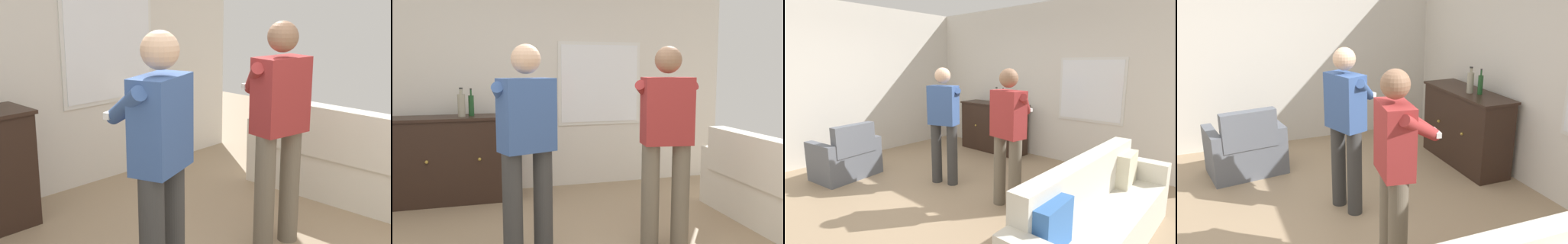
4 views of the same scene
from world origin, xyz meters
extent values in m
plane|color=#9E8466|center=(0.00, 0.00, 0.00)|extent=(10.40, 10.40, 0.00)
cube|color=silver|center=(0.00, 2.66, 1.40)|extent=(5.20, 0.12, 2.80)
cube|color=silver|center=(0.89, 2.60, 1.31)|extent=(1.09, 0.02, 1.05)
cube|color=white|center=(0.89, 2.59, 1.31)|extent=(1.01, 0.03, 0.97)
cube|color=silver|center=(-2.66, 0.00, 1.40)|extent=(0.12, 5.20, 2.80)
cube|color=silver|center=(2.03, 0.30, 0.21)|extent=(0.55, 2.12, 0.42)
cube|color=silver|center=(1.82, 0.30, 0.65)|extent=(0.18, 2.12, 0.46)
cube|color=silver|center=(2.03, 1.44, 0.32)|extent=(0.55, 0.18, 0.64)
cube|color=beige|center=(1.95, 1.11, 0.60)|extent=(0.17, 0.41, 0.36)
cube|color=#386BB7|center=(1.95, -0.51, 0.60)|extent=(0.16, 0.41, 0.36)
cube|color=slate|center=(-1.69, -0.36, 0.20)|extent=(0.73, 0.73, 0.40)
cube|color=slate|center=(-1.43, -0.32, 0.62)|extent=(0.23, 0.65, 0.45)
cube|color=slate|center=(-1.63, -0.74, 0.30)|extent=(0.65, 0.21, 0.60)
cube|color=slate|center=(-1.74, 0.02, 0.30)|extent=(0.65, 0.21, 0.60)
cube|color=black|center=(-0.92, 2.30, 0.47)|extent=(1.36, 0.44, 0.94)
cube|color=black|center=(-0.92, 2.30, 0.95)|extent=(1.40, 0.48, 0.03)
sphere|color=#B79338|center=(-1.19, 2.06, 0.52)|extent=(0.04, 0.04, 0.04)
sphere|color=#B79338|center=(-0.64, 2.06, 0.52)|extent=(0.04, 0.04, 0.04)
cylinder|color=#1E4C23|center=(-0.71, 2.33, 1.08)|extent=(0.06, 0.06, 0.23)
cylinder|color=#1E4C23|center=(-0.71, 2.33, 1.23)|extent=(0.02, 0.02, 0.06)
cylinder|color=#262626|center=(-0.71, 2.33, 1.27)|extent=(0.02, 0.02, 0.02)
cylinder|color=gray|center=(-0.82, 2.26, 1.09)|extent=(0.08, 0.08, 0.25)
cylinder|color=gray|center=(-0.82, 2.26, 1.25)|extent=(0.03, 0.03, 0.06)
cylinder|color=#262626|center=(-0.82, 2.26, 1.28)|extent=(0.04, 0.04, 0.02)
cylinder|color=#383838|center=(-0.47, 0.45, 0.44)|extent=(0.15, 0.15, 0.88)
cylinder|color=#383838|center=(-0.22, 0.54, 0.44)|extent=(0.15, 0.15, 0.88)
cube|color=#385693|center=(-0.34, 0.49, 1.16)|extent=(0.45, 0.34, 0.55)
sphere|color=#D8AD8C|center=(-0.34, 0.49, 1.57)|extent=(0.22, 0.22, 0.22)
cylinder|color=#385693|center=(-0.50, 0.61, 1.27)|extent=(0.21, 0.44, 0.29)
cylinder|color=#385693|center=(-0.29, 0.68, 1.27)|extent=(0.41, 0.32, 0.29)
cube|color=white|center=(-0.45, 0.80, 1.18)|extent=(0.15, 0.09, 0.04)
cylinder|color=#6B6051|center=(0.68, 0.51, 0.44)|extent=(0.15, 0.15, 0.88)
cylinder|color=#6B6051|center=(0.93, 0.47, 0.44)|extent=(0.15, 0.15, 0.88)
cube|color=#9E2D2D|center=(0.80, 0.49, 1.16)|extent=(0.43, 0.28, 0.55)
sphere|color=#8C664C|center=(0.80, 0.49, 1.57)|extent=(0.22, 0.22, 0.22)
cylinder|color=#9E2D2D|center=(0.72, 0.66, 1.27)|extent=(0.37, 0.37, 0.29)
cylinder|color=#9E2D2D|center=(0.94, 0.63, 1.27)|extent=(0.28, 0.43, 0.29)
cube|color=white|center=(0.85, 0.80, 1.18)|extent=(0.15, 0.06, 0.04)
camera|label=1|loc=(-2.35, -1.71, 1.91)|focal=50.00mm
camera|label=2|loc=(-0.79, -2.73, 1.51)|focal=40.00mm
camera|label=3|loc=(2.90, -2.31, 1.73)|focal=28.00mm
camera|label=4|loc=(3.52, -0.80, 2.25)|focal=40.00mm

